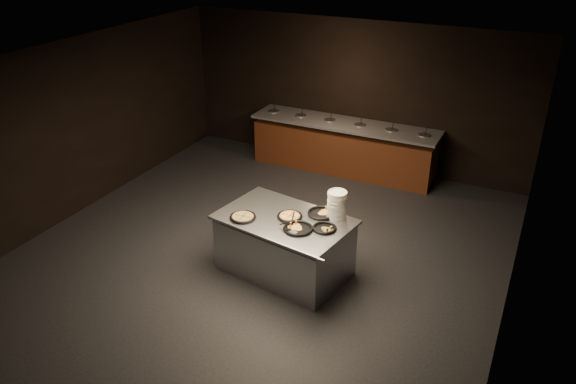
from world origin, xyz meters
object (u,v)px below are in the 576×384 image
object	(u,v)px
plate_stack	(337,205)
pan_veggie_whole	(243,217)
serving_counter	(285,246)
pan_cheese_whole	(290,216)

from	to	relation	value
plate_stack	pan_veggie_whole	size ratio (longest dim) A/B	1.08
serving_counter	pan_cheese_whole	size ratio (longest dim) A/B	5.62
plate_stack	pan_cheese_whole	bearing A→B (deg)	-153.61
serving_counter	plate_stack	xyz separation A→B (m)	(0.64, 0.34, 0.65)
plate_stack	pan_cheese_whole	xyz separation A→B (m)	(-0.58, -0.29, -0.18)
plate_stack	pan_veggie_whole	distance (m)	1.31
serving_counter	pan_cheese_whole	bearing A→B (deg)	53.48
serving_counter	plate_stack	bearing A→B (deg)	37.82
pan_veggie_whole	pan_cheese_whole	world-z (taller)	same
pan_veggie_whole	pan_cheese_whole	xyz separation A→B (m)	(0.58, 0.30, -0.00)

